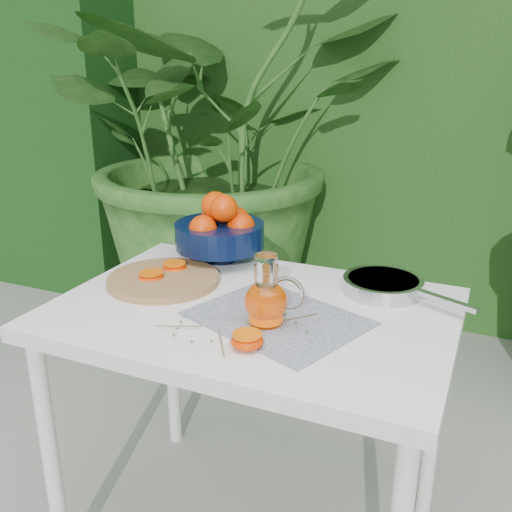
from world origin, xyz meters
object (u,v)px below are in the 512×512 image
at_px(cutting_board, 164,280).
at_px(saute_pan, 384,285).
at_px(juice_pitcher, 267,300).
at_px(white_table, 253,335).
at_px(fruit_bowl, 221,229).

xyz_separation_m(cutting_board, saute_pan, (0.58, 0.18, 0.01)).
xyz_separation_m(juice_pitcher, saute_pan, (0.21, 0.31, -0.04)).
distance_m(white_table, juice_pitcher, 0.18).
bearing_deg(fruit_bowl, juice_pitcher, -49.69).
height_order(cutting_board, fruit_bowl, fruit_bowl).
distance_m(cutting_board, saute_pan, 0.61).
xyz_separation_m(white_table, cutting_board, (-0.30, 0.04, 0.09)).
height_order(cutting_board, saute_pan, saute_pan).
distance_m(cutting_board, juice_pitcher, 0.39).
bearing_deg(cutting_board, saute_pan, 17.39).
xyz_separation_m(white_table, juice_pitcher, (0.07, -0.08, 0.14)).
relative_size(cutting_board, juice_pitcher, 1.84).
bearing_deg(saute_pan, white_table, -141.67).
bearing_deg(fruit_bowl, cutting_board, -104.55).
distance_m(fruit_bowl, juice_pitcher, 0.47).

